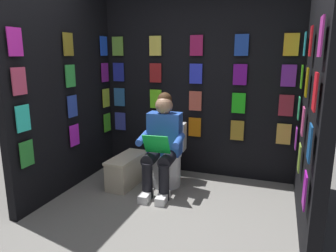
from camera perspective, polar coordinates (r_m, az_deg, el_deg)
ground_plane at (r=2.89m, az=-5.72°, el=-21.49°), size 30.00×30.00×0.00m
display_wall_back at (r=4.26m, az=5.35°, el=7.37°), size 2.73×0.14×2.44m
display_wall_left at (r=3.14m, az=25.28°, el=4.22°), size 0.14×1.92×2.44m
display_wall_right at (r=3.95m, az=-18.24°, el=6.34°), size 0.14×1.92×2.44m
toilet at (r=4.02m, az=-0.12°, el=-5.98°), size 0.42×0.57×0.77m
person_reading at (r=3.73m, az=-1.10°, el=-3.09°), size 0.54×0.70×1.19m
comic_longbox_near at (r=4.06m, az=-7.51°, el=-8.00°), size 0.31×0.68×0.37m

